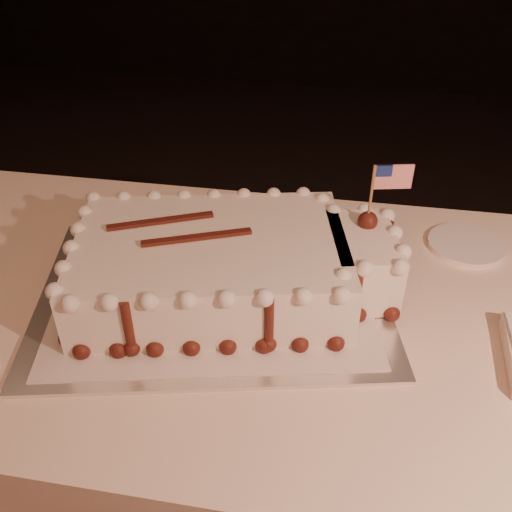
% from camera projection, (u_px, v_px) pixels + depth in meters
% --- Properties ---
extents(banquet_table, '(2.40, 0.80, 0.75)m').
position_uv_depth(banquet_table, '(275.00, 437.00, 1.24)').
color(banquet_table, '#FFDDC5').
rests_on(banquet_table, ground).
extents(cake_board, '(0.71, 0.59, 0.01)m').
position_uv_depth(cake_board, '(213.00, 292.00, 1.05)').
color(cake_board, silver).
rests_on(cake_board, banquet_table).
extents(doily, '(0.64, 0.53, 0.00)m').
position_uv_depth(doily, '(213.00, 290.00, 1.04)').
color(doily, silver).
rests_on(doily, cake_board).
extents(sheet_cake, '(0.61, 0.42, 0.23)m').
position_uv_depth(sheet_cake, '(230.00, 265.00, 1.01)').
color(sheet_cake, white).
rests_on(sheet_cake, doily).
extents(side_plate, '(0.15, 0.15, 0.01)m').
position_uv_depth(side_plate, '(466.00, 245.00, 1.17)').
color(side_plate, white).
rests_on(side_plate, banquet_table).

